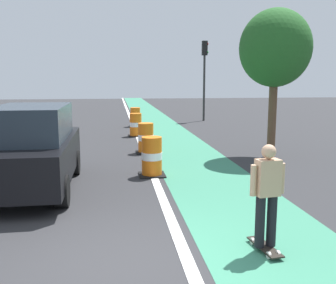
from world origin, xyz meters
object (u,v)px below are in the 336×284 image
at_px(traffic_barrel_back, 136,125).
at_px(traffic_barrel_far, 135,117).
at_px(skateboarder_on_lane, 267,195).
at_px(traffic_barrel_front, 152,157).
at_px(traffic_light_corner, 204,66).
at_px(parked_suv_nearest, 33,148).
at_px(street_tree_sidewalk, 275,49).
at_px(traffic_barrel_mid, 146,138).

distance_m(traffic_barrel_back, traffic_barrel_far, 3.82).
bearing_deg(skateboarder_on_lane, traffic_barrel_front, 104.63).
bearing_deg(traffic_barrel_far, traffic_light_corner, 29.13).
bearing_deg(parked_suv_nearest, street_tree_sidewalk, 23.23).
height_order(traffic_barrel_front, traffic_barrel_far, same).
distance_m(traffic_barrel_front, traffic_light_corner, 15.09).
height_order(parked_suv_nearest, traffic_barrel_mid, parked_suv_nearest).
bearing_deg(traffic_light_corner, traffic_barrel_back, -126.86).
relative_size(traffic_barrel_back, street_tree_sidewalk, 0.22).
bearing_deg(skateboarder_on_lane, traffic_barrel_far, 94.06).
height_order(skateboarder_on_lane, traffic_barrel_mid, skateboarder_on_lane).
xyz_separation_m(parked_suv_nearest, traffic_barrel_front, (2.96, 0.99, -0.50)).
height_order(traffic_barrel_back, traffic_barrel_far, same).
height_order(skateboarder_on_lane, parked_suv_nearest, parked_suv_nearest).
xyz_separation_m(traffic_barrel_far, traffic_light_corner, (4.61, 2.57, 2.97)).
xyz_separation_m(parked_suv_nearest, traffic_barrel_back, (2.91, 8.61, -0.50)).
xyz_separation_m(skateboarder_on_lane, traffic_barrel_far, (-1.16, 16.41, -0.38)).
relative_size(skateboarder_on_lane, traffic_barrel_far, 1.55).
height_order(traffic_barrel_mid, traffic_light_corner, traffic_light_corner).
height_order(parked_suv_nearest, traffic_barrel_front, parked_suv_nearest).
bearing_deg(street_tree_sidewalk, traffic_light_corner, 88.25).
xyz_separation_m(traffic_barrel_front, traffic_light_corner, (4.75, 14.01, 2.97)).
height_order(skateboarder_on_lane, traffic_barrel_far, skateboarder_on_lane).
xyz_separation_m(skateboarder_on_lane, parked_suv_nearest, (-4.25, 3.99, 0.12)).
bearing_deg(traffic_barrel_back, parked_suv_nearest, -108.70).
bearing_deg(traffic_light_corner, street_tree_sidewalk, -91.75).
height_order(parked_suv_nearest, traffic_barrel_far, parked_suv_nearest).
relative_size(traffic_barrel_front, traffic_barrel_back, 1.00).
bearing_deg(skateboarder_on_lane, traffic_light_corner, 79.71).
bearing_deg(traffic_barrel_far, traffic_barrel_back, -92.66).
relative_size(traffic_barrel_far, traffic_light_corner, 0.21).
bearing_deg(parked_suv_nearest, traffic_barrel_far, 76.03).
relative_size(skateboarder_on_lane, traffic_barrel_front, 1.55).
bearing_deg(traffic_barrel_mid, parked_suv_nearest, -124.87).
bearing_deg(parked_suv_nearest, traffic_barrel_mid, 55.13).
height_order(traffic_barrel_mid, traffic_barrel_far, same).
xyz_separation_m(traffic_barrel_mid, traffic_barrel_back, (-0.15, 4.21, 0.00)).
distance_m(skateboarder_on_lane, parked_suv_nearest, 5.83).
bearing_deg(traffic_barrel_front, skateboarder_on_lane, -75.37).
height_order(parked_suv_nearest, traffic_barrel_back, parked_suv_nearest).
relative_size(skateboarder_on_lane, traffic_light_corner, 0.33).
bearing_deg(traffic_barrel_mid, skateboarder_on_lane, -81.90).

